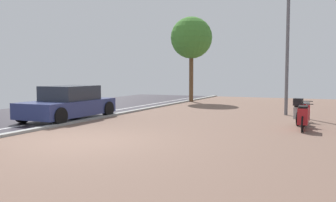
{
  "coord_description": "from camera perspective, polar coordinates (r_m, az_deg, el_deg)",
  "views": [
    {
      "loc": [
        6.0,
        -7.66,
        1.76
      ],
      "look_at": [
        2.24,
        0.69,
        1.08
      ],
      "focal_mm": 39.4,
      "sensor_mm": 36.0,
      "label": 1
    }
  ],
  "objects": [
    {
      "name": "street_tree",
      "position": [
        23.4,
        3.64,
        9.68
      ],
      "size": [
        2.6,
        2.6,
        5.31
      ],
      "color": "brown",
      "rests_on": "ground"
    },
    {
      "name": "lamp_post",
      "position": [
        16.49,
        18.02,
        9.2
      ],
      "size": [
        0.2,
        0.52,
        5.84
      ],
      "color": "slate",
      "rests_on": "ground"
    },
    {
      "name": "ground",
      "position": [
        9.1,
        -6.49,
        -7.07
      ],
      "size": [
        21.0,
        40.0,
        0.13
      ],
      "color": "#2D262E"
    },
    {
      "name": "scooter_mid",
      "position": [
        13.62,
        19.83,
        -1.59
      ],
      "size": [
        0.57,
        1.73,
        0.95
      ],
      "color": "black",
      "rests_on": "ground"
    },
    {
      "name": "parked_car_near",
      "position": [
        14.68,
        -15.11,
        -0.42
      ],
      "size": [
        1.88,
        3.96,
        1.29
      ],
      "color": "navy",
      "rests_on": "ground"
    },
    {
      "name": "scooter_near",
      "position": [
        12.27,
        20.2,
        -2.31
      ],
      "size": [
        0.52,
        1.87,
        0.8
      ],
      "color": "black",
      "rests_on": "ground"
    }
  ]
}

